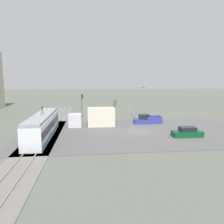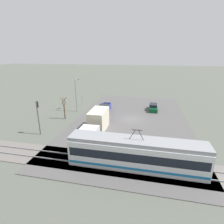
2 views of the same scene
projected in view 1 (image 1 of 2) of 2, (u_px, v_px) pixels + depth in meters
The scene contains 11 objects.
ground_plane at pixel (137, 132), 36.09m from camera, with size 320.00×320.00×0.00m, color #565B51.
road_surface at pixel (137, 131), 36.08m from camera, with size 20.90×37.28×0.08m.
rail_bed at pixel (46, 134), 34.47m from camera, with size 65.84×4.40×0.22m.
light_rail_tram at pixel (43, 126), 32.26m from camera, with size 14.92×2.60×4.54m.
box_truck at pixel (95, 118), 39.90m from camera, with size 2.52×8.32×3.35m.
pickup_truck at pixel (147, 120), 42.42m from camera, with size 1.91×5.33×1.82m.
sedan_car_0 at pixel (187, 133), 32.59m from camera, with size 1.77×4.44×1.49m.
traffic_light_pole at pixel (82, 103), 47.73m from camera, with size 0.28×0.47×5.35m.
street_tree at pixel (115, 109), 48.06m from camera, with size 1.04×0.87×4.37m.
street_lamp_near_crossing at pixel (137, 100), 47.79m from camera, with size 0.36×1.95×7.03m.
no_parking_sign at pixel (154, 111), 48.86m from camera, with size 0.32×0.08×2.54m.
Camera 1 is at (-34.52, 8.04, 8.59)m, focal length 35.00 mm.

